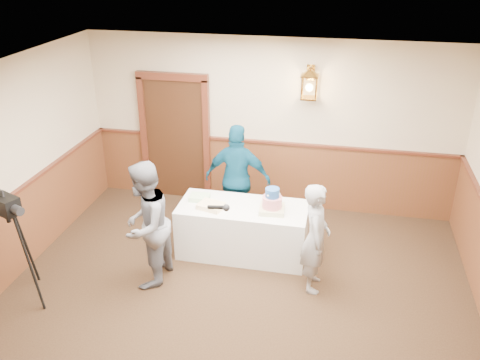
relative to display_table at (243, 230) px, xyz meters
The scene contains 10 objects.
ground 1.94m from the display_table, 86.43° to the right, with size 7.00×7.00×0.00m, color black.
room_shell 1.85m from the display_table, 87.44° to the right, with size 6.02×7.02×2.81m.
display_table is the anchor object (origin of this frame).
tiered_cake 0.66m from the display_table, ahead, with size 0.36×0.36×0.35m.
sheet_cake_yellow 0.60m from the display_table, 161.90° to the right, with size 0.34×0.26×0.07m, color #FFD898.
sheet_cake_green 0.77m from the display_table, behind, with size 0.28×0.22×0.06m, color #A6CA8F.
interviewer 1.48m from the display_table, 139.46° to the right, with size 1.50×0.86×1.69m.
baker 1.26m from the display_table, 29.58° to the right, with size 0.54×0.35×1.47m, color gray.
assistant_p 0.84m from the display_table, 108.12° to the left, with size 1.00×0.41×1.70m, color navy.
tv_camera_rig 2.96m from the display_table, 147.36° to the right, with size 0.56×0.53×1.44m.
Camera 1 is at (1.12, -4.18, 4.11)m, focal length 38.00 mm.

